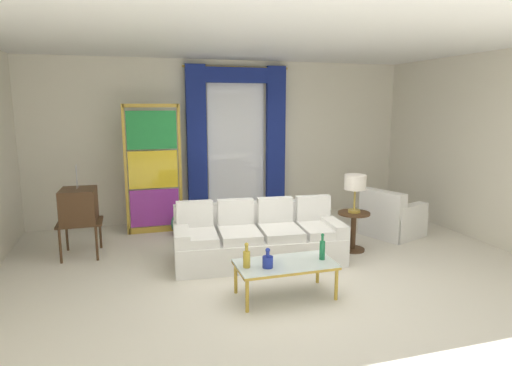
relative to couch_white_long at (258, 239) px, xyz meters
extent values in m
plane|color=silver|center=(0.12, -0.54, -0.31)|extent=(16.00, 16.00, 0.00)
cube|color=silver|center=(0.12, 2.52, 1.19)|extent=(8.00, 0.12, 3.00)
cube|color=silver|center=(3.78, 0.06, 1.19)|extent=(0.12, 7.00, 3.00)
cube|color=white|center=(0.12, 0.26, 2.71)|extent=(8.00, 7.60, 0.04)
cube|color=white|center=(0.30, 2.44, 1.24)|extent=(1.10, 0.02, 2.50)
cylinder|color=gold|center=(0.30, 2.36, 2.55)|extent=(2.00, 0.04, 0.04)
cube|color=navy|center=(-0.47, 2.34, 1.24)|extent=(0.36, 0.12, 2.70)
cube|color=navy|center=(1.07, 2.34, 1.24)|extent=(0.36, 0.12, 2.70)
cube|color=navy|center=(0.30, 2.34, 2.41)|extent=(1.80, 0.10, 0.28)
cube|color=white|center=(-0.01, -0.09, -0.12)|extent=(2.39, 1.10, 0.38)
cube|color=white|center=(0.02, 0.27, 0.08)|extent=(2.33, 0.40, 0.78)
cube|color=white|center=(1.06, -0.19, -0.03)|extent=(0.27, 0.87, 0.56)
cube|color=white|center=(-1.07, 0.00, -0.03)|extent=(0.27, 0.87, 0.56)
cube|color=white|center=(0.85, -0.22, 0.13)|extent=(0.60, 0.78, 0.12)
cube|color=white|center=(0.88, 0.10, 0.35)|extent=(0.52, 0.18, 0.40)
cube|color=white|center=(0.28, -0.17, 0.13)|extent=(0.60, 0.78, 0.12)
cube|color=white|center=(0.30, 0.15, 0.35)|extent=(0.52, 0.18, 0.40)
cube|color=white|center=(-0.30, -0.12, 0.13)|extent=(0.60, 0.78, 0.12)
cube|color=white|center=(-0.27, 0.20, 0.35)|extent=(0.52, 0.18, 0.40)
cube|color=white|center=(-0.88, -0.07, 0.13)|extent=(0.60, 0.78, 0.12)
cube|color=white|center=(-0.85, 0.25, 0.35)|extent=(0.52, 0.18, 0.40)
cube|color=silver|center=(-0.05, -1.24, 0.09)|extent=(1.13, 0.58, 0.02)
cube|color=gold|center=(-0.05, -0.97, 0.07)|extent=(1.13, 0.04, 0.03)
cube|color=gold|center=(-0.05, -1.52, 0.07)|extent=(1.13, 0.04, 0.03)
cube|color=gold|center=(-0.59, -1.24, 0.07)|extent=(0.04, 0.58, 0.03)
cube|color=gold|center=(0.50, -1.24, 0.07)|extent=(0.04, 0.58, 0.03)
cylinder|color=gold|center=(-0.57, -0.99, -0.12)|extent=(0.04, 0.04, 0.38)
cylinder|color=gold|center=(0.48, -0.99, -0.12)|extent=(0.04, 0.04, 0.38)
cylinder|color=gold|center=(-0.57, -1.50, -0.12)|extent=(0.04, 0.04, 0.38)
cylinder|color=gold|center=(0.48, -1.50, -0.12)|extent=(0.04, 0.04, 0.38)
cylinder|color=navy|center=(-0.29, -1.33, 0.17)|extent=(0.12, 0.12, 0.13)
cylinder|color=navy|center=(-0.29, -1.33, 0.26)|extent=(0.04, 0.04, 0.05)
sphere|color=navy|center=(-0.29, -1.33, 0.30)|extent=(0.05, 0.05, 0.05)
cylinder|color=gold|center=(-0.51, -1.26, 0.19)|extent=(0.08, 0.08, 0.18)
cylinder|color=gold|center=(-0.51, -1.26, 0.32)|extent=(0.04, 0.04, 0.06)
sphere|color=gold|center=(-0.51, -1.26, 0.37)|extent=(0.05, 0.05, 0.05)
cylinder|color=#196B3D|center=(0.40, -1.26, 0.21)|extent=(0.07, 0.07, 0.22)
cylinder|color=#196B3D|center=(0.40, -1.26, 0.35)|extent=(0.03, 0.03, 0.06)
sphere|color=#196B3D|center=(0.40, -1.26, 0.40)|extent=(0.04, 0.04, 0.04)
cube|color=#472D19|center=(-2.42, 0.92, 0.19)|extent=(0.62, 0.54, 0.03)
cylinder|color=#472D19|center=(-2.67, 0.65, -0.06)|extent=(0.04, 0.04, 0.50)
cylinder|color=#472D19|center=(-2.65, 1.21, -0.06)|extent=(0.04, 0.04, 0.50)
cylinder|color=#472D19|center=(-2.19, 0.63, -0.06)|extent=(0.04, 0.04, 0.50)
cylinder|color=#472D19|center=(-2.17, 1.19, -0.06)|extent=(0.04, 0.04, 0.50)
cube|color=#472D19|center=(-2.42, 0.92, 0.45)|extent=(0.50, 0.58, 0.48)
cube|color=black|center=(-2.66, 0.93, 0.47)|extent=(0.03, 0.39, 0.30)
cylinder|color=gold|center=(-2.66, 0.85, 0.28)|extent=(0.01, 0.04, 0.04)
cylinder|color=gold|center=(-2.65, 1.01, 0.28)|extent=(0.01, 0.04, 0.04)
cylinder|color=silver|center=(-2.42, 0.92, 0.87)|extent=(0.01, 0.13, 0.34)
cylinder|color=silver|center=(-2.42, 0.92, 0.87)|extent=(0.01, 0.13, 0.34)
cube|color=white|center=(2.55, 0.50, -0.11)|extent=(1.03, 1.03, 0.40)
cube|color=white|center=(2.55, 0.50, 0.14)|extent=(0.89, 0.89, 0.10)
cube|color=white|center=(2.26, 0.39, 0.09)|extent=(0.47, 0.82, 0.80)
cube|color=white|center=(2.44, 0.80, -0.02)|extent=(0.75, 0.43, 0.58)
cube|color=white|center=(2.67, 0.20, -0.02)|extent=(0.75, 0.43, 0.58)
cube|color=gold|center=(-1.75, 1.82, 0.79)|extent=(0.05, 0.05, 2.20)
cube|color=gold|center=(-0.85, 1.82, 0.79)|extent=(0.05, 0.05, 2.20)
cube|color=gold|center=(-1.30, 1.82, 1.86)|extent=(0.90, 0.05, 0.06)
cube|color=gold|center=(-1.30, 1.82, -0.26)|extent=(0.90, 0.05, 0.10)
cube|color=purple|center=(-1.30, 1.82, 0.13)|extent=(0.82, 0.02, 0.64)
cube|color=yellow|center=(-1.30, 1.82, 0.79)|extent=(0.82, 0.02, 0.64)
cube|color=#238E3D|center=(-1.30, 1.82, 1.46)|extent=(0.82, 0.02, 0.64)
cylinder|color=beige|center=(-0.85, 1.55, -0.28)|extent=(0.16, 0.16, 0.06)
ellipsoid|color=#1C6183|center=(-0.85, 1.55, -0.17)|extent=(0.18, 0.32, 0.20)
sphere|color=#1C6183|center=(-0.85, 1.69, -0.06)|extent=(0.09, 0.09, 0.09)
cone|color=gold|center=(-0.85, 1.75, -0.06)|extent=(0.02, 0.04, 0.02)
cone|color=#327055|center=(-0.85, 1.37, -0.07)|extent=(0.44, 0.40, 0.50)
cylinder|color=#472D19|center=(1.50, -0.02, 0.27)|extent=(0.48, 0.48, 0.03)
cylinder|color=#472D19|center=(1.50, -0.02, -0.02)|extent=(0.08, 0.08, 0.55)
cylinder|color=#472D19|center=(1.50, -0.02, -0.29)|extent=(0.36, 0.36, 0.03)
cylinder|color=#B29338|center=(1.50, -0.02, 0.31)|extent=(0.18, 0.18, 0.04)
cylinder|color=#B29338|center=(1.50, -0.02, 0.51)|extent=(0.03, 0.03, 0.36)
cylinder|color=silver|center=(1.50, -0.02, 0.75)|extent=(0.32, 0.32, 0.22)
camera|label=1|loc=(-1.73, -5.69, 1.89)|focal=30.63mm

